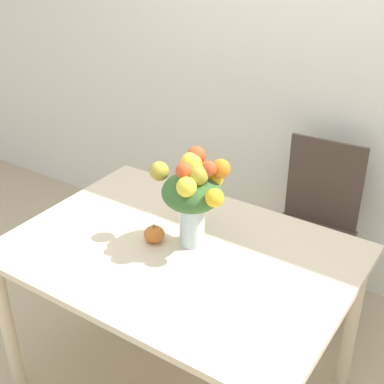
% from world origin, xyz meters
% --- Properties ---
extents(ground_plane, '(12.00, 12.00, 0.00)m').
position_xyz_m(ground_plane, '(0.00, 0.00, 0.00)').
color(ground_plane, tan).
extents(wall_back, '(8.00, 0.06, 2.70)m').
position_xyz_m(wall_back, '(0.00, 1.19, 1.35)').
color(wall_back, silver).
rests_on(wall_back, ground_plane).
extents(dining_table, '(1.38, 0.98, 0.76)m').
position_xyz_m(dining_table, '(0.00, 0.00, 0.67)').
color(dining_table, beige).
rests_on(dining_table, ground_plane).
extents(flower_vase, '(0.35, 0.24, 0.42)m').
position_xyz_m(flower_vase, '(0.02, 0.07, 1.00)').
color(flower_vase, silver).
rests_on(flower_vase, dining_table).
extents(pumpkin, '(0.09, 0.09, 0.08)m').
position_xyz_m(pumpkin, '(-0.12, -0.01, 0.80)').
color(pumpkin, orange).
rests_on(pumpkin, dining_table).
extents(dining_chair_near_window, '(0.45, 0.45, 0.95)m').
position_xyz_m(dining_chair_near_window, '(0.25, 0.86, 0.49)').
color(dining_chair_near_window, '#47382D').
rests_on(dining_chair_near_window, ground_plane).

